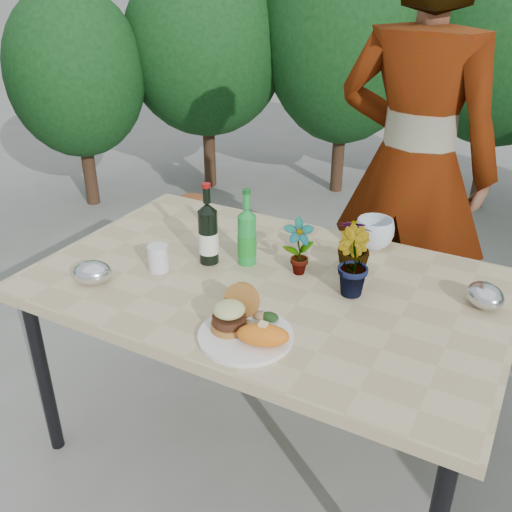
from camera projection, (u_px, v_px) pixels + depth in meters
The scene contains 18 objects.
ground at pixel (265, 440), 2.31m from camera, with size 80.00×80.00×0.00m, color slate.
patio_table at pixel (267, 294), 1.99m from camera, with size 1.60×1.00×0.75m.
shrub_hedge at pixel (436, 90), 3.04m from camera, with size 6.81×4.97×2.17m.
dinner_plate at pixel (246, 336), 1.66m from camera, with size 0.28×0.28×0.01m, color white.
burger_stack at pixel (232, 313), 1.67m from camera, with size 0.11×0.16×0.11m.
sweet_potato at pixel (263, 335), 1.60m from camera, with size 0.15×0.08×0.06m, color orange.
grilled_veg at pixel (266, 316), 1.72m from camera, with size 0.08×0.05×0.03m.
wine_bottle at pixel (208, 234), 2.03m from camera, with size 0.07×0.07×0.30m.
sparkling_water at pixel (247, 237), 2.03m from camera, with size 0.07×0.07×0.28m.
plastic_cup at pixel (158, 258), 2.01m from camera, with size 0.07×0.07×0.10m, color silver.
seedling_left at pixel (299, 247), 1.96m from camera, with size 0.11×0.07×0.21m, color #1F5A1F.
seedling_mid at pixel (351, 262), 1.84m from camera, with size 0.13×0.10×0.23m, color #25521C.
seedling_right at pixel (354, 246), 1.97m from camera, with size 0.12×0.12×0.21m, color #246021.
blue_bowl at pixel (374, 233), 2.16m from camera, with size 0.15×0.15×0.12m, color silver.
foil_packet_left at pixel (92, 272), 1.93m from camera, with size 0.13×0.11×0.08m, color silver.
foil_packet_right at pixel (485, 296), 1.80m from camera, with size 0.13×0.11×0.08m, color #BBBDC3.
person at pixel (413, 169), 2.40m from camera, with size 0.69×0.45×1.90m, color #A36E51.
terracotta_pot at pixel (193, 205), 4.35m from camera, with size 0.17×0.17×0.14m.
Camera 1 is at (0.78, -1.52, 1.73)m, focal length 40.00 mm.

